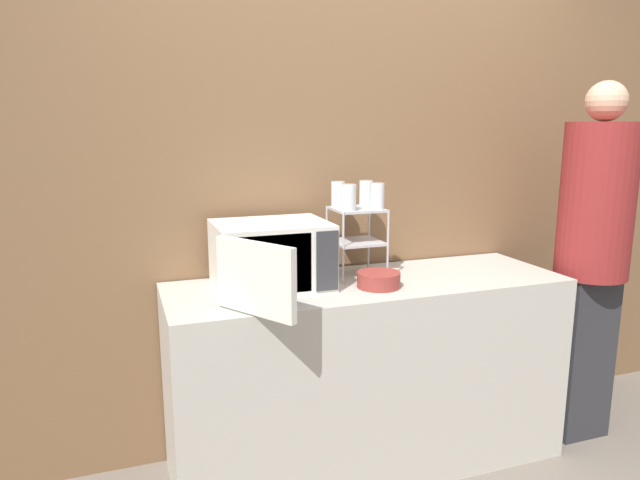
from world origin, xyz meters
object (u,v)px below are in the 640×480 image
at_px(dish_rack, 357,227).
at_px(bowl, 379,280).
at_px(microwave, 271,256).
at_px(glass_front_right, 377,196).
at_px(person, 593,244).
at_px(glass_back_left, 338,194).
at_px(glass_back_right, 366,193).
at_px(glass_front_left, 349,198).

relative_size(dish_rack, bowl, 1.69).
relative_size(microwave, glass_front_right, 6.00).
relative_size(bowl, person, 0.11).
distance_m(dish_rack, glass_front_right, 0.18).
xyz_separation_m(glass_back_left, bowl, (0.08, -0.28, -0.35)).
bearing_deg(microwave, person, -6.74).
distance_m(glass_front_right, bowl, 0.38).
relative_size(glass_back_right, glass_back_left, 1.00).
distance_m(glass_back_right, person, 1.15).
bearing_deg(dish_rack, glass_front_left, -135.75).
xyz_separation_m(glass_front_right, person, (1.08, -0.20, -0.26)).
bearing_deg(microwave, bowl, -17.20).
bearing_deg(microwave, dish_rack, 10.00).
height_order(glass_back_right, glass_back_left, same).
relative_size(microwave, bowl, 3.73).
distance_m(glass_back_left, person, 1.29).
bearing_deg(bowl, person, -2.43).
xyz_separation_m(glass_front_left, bowl, (0.08, -0.15, -0.35)).
height_order(glass_front_right, person, person).
xyz_separation_m(glass_back_right, glass_front_right, (-0.00, -0.12, 0.00)).
bearing_deg(glass_front_left, bowl, -60.22).
distance_m(microwave, glass_front_right, 0.56).
height_order(glass_front_left, glass_front_right, same).
bearing_deg(glass_front_left, person, -9.14).
distance_m(glass_back_right, bowl, 0.45).
bearing_deg(bowl, microwave, 162.80).
xyz_separation_m(dish_rack, glass_front_right, (0.07, -0.06, 0.15)).
height_order(microwave, bowl, microwave).
xyz_separation_m(microwave, glass_front_left, (0.36, 0.01, 0.24)).
relative_size(glass_front_left, glass_front_right, 1.00).
bearing_deg(dish_rack, person, -12.93).
xyz_separation_m(glass_back_right, glass_back_left, (-0.14, 0.01, 0.00)).
distance_m(dish_rack, person, 1.18).
relative_size(glass_back_right, glass_front_right, 1.00).
bearing_deg(microwave, glass_back_right, 15.33).
xyz_separation_m(microwave, glass_front_right, (0.51, 0.01, 0.24)).
bearing_deg(glass_back_left, glass_front_right, -42.98).
bearing_deg(glass_back_right, bowl, -101.57).
height_order(dish_rack, bowl, dish_rack).
xyz_separation_m(glass_front_right, glass_back_left, (-0.14, 0.13, 0.00)).
bearing_deg(bowl, glass_back_right, 78.43).
xyz_separation_m(glass_back_right, bowl, (-0.06, -0.28, -0.35)).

